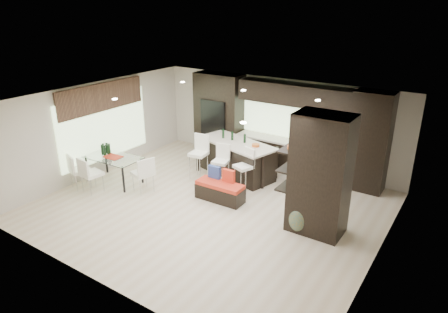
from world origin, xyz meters
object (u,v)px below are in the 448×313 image
Objects in this scene: stool_mid at (221,169)px; stool_right at (243,174)px; kitchen_island at (236,158)px; stool_left at (199,162)px; bench at (220,191)px; floor_vase at (300,206)px; chair_near at (92,176)px; chair_end at (143,176)px; chair_far at (80,172)px; dining_table at (114,170)px.

stool_right is (0.74, -0.01, 0.02)m from stool_mid.
kitchen_island is at bearing 79.13° from stool_mid.
bench is at bearing -38.66° from stool_left.
chair_near is at bearing -167.30° from floor_vase.
stool_mid reaches higher than chair_near.
stool_right is (0.74, -0.83, -0.02)m from kitchen_island.
stool_left is at bearing -8.94° from chair_end.
kitchen_island is at bearing 57.74° from chair_near.
chair_end is (-0.73, -1.51, -0.06)m from stool_left.
stool_mid is 3.84m from chair_far.
chair_far is (-3.08, -2.30, -0.01)m from stool_mid.
stool_mid is 1.01× the size of chair_near.
stool_mid is 0.73× the size of floor_vase.
chair_end is at bearing -123.99° from stool_right.
stool_left reaches higher than chair_near.
floor_vase reaches higher than stool_left.
chair_end is at bearing -122.69° from stool_left.
chair_end is at bearing -174.00° from floor_vase.
stool_left is at bearing -116.27° from kitchen_island.
dining_table is (-5.42, -0.45, -0.26)m from floor_vase.
stool_mid is 0.73× the size of bench.
stool_right is at bearing 152.79° from floor_vase.
floor_vase is 1.40× the size of chair_far.
stool_left is 0.75m from stool_mid.
chair_near is (-2.59, -3.13, -0.05)m from kitchen_island.
dining_table is (-2.59, -1.53, -0.09)m from stool_mid.
stool_mid is (0.00, -0.82, -0.04)m from kitchen_island.
stool_right reaches higher than chair_near.
dining_table is at bearing 106.86° from chair_end.
bench is 2.35m from floor_vase.
stool_right is at bearing -33.47° from kitchen_island.
chair_near is at bearing -155.61° from bench.
chair_end is (1.11, 0.00, 0.09)m from dining_table.
stool_mid reaches higher than bench.
stool_right is at bearing -38.57° from chair_end.
bench is (0.53, -0.81, -0.22)m from stool_mid.
chair_far reaches higher than bench.
bench is at bearing 40.83° from chair_far.
stool_right is 4.04m from chair_near.
floor_vase is at bearing 2.49° from dining_table.
stool_left is 2.93m from chair_near.
bench is 1.40× the size of chair_far.
stool_right reaches higher than chair_far.
chair_end is (1.60, 0.77, 0.01)m from chair_far.
stool_right is (1.48, 0.02, -0.04)m from stool_left.
chair_end is at bearing 41.92° from chair_near.
floor_vase is (2.83, -1.91, 0.13)m from kitchen_island.
kitchen_island is 1.74m from bench.
floor_vase is at bearing -5.79° from stool_right.
floor_vase reaches higher than bench.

